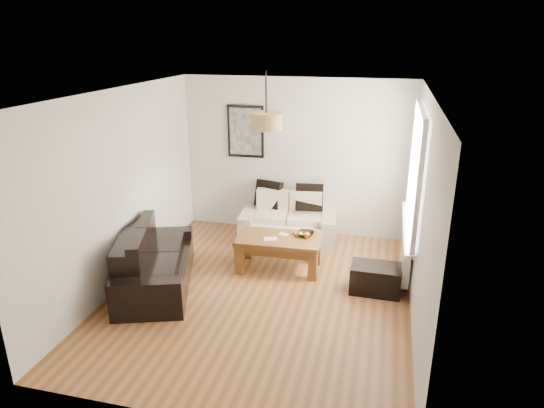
% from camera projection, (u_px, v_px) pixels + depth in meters
% --- Properties ---
extents(floor, '(4.50, 4.50, 0.00)m').
position_uv_depth(floor, '(261.00, 294.00, 6.29)').
color(floor, brown).
rests_on(floor, ground).
extents(ceiling, '(3.80, 4.50, 0.00)m').
position_uv_depth(ceiling, '(259.00, 93.00, 5.41)').
color(ceiling, white).
rests_on(ceiling, floor).
extents(wall_back, '(3.80, 0.04, 2.60)m').
position_uv_depth(wall_back, '(296.00, 157.00, 7.91)').
color(wall_back, silver).
rests_on(wall_back, floor).
extents(wall_front, '(3.80, 0.04, 2.60)m').
position_uv_depth(wall_front, '(187.00, 291.00, 3.79)').
color(wall_front, silver).
rests_on(wall_front, floor).
extents(wall_left, '(0.04, 4.50, 2.60)m').
position_uv_depth(wall_left, '(121.00, 189.00, 6.28)').
color(wall_left, silver).
rests_on(wall_left, floor).
extents(wall_right, '(0.04, 4.50, 2.60)m').
position_uv_depth(wall_right, '(421.00, 214.00, 5.42)').
color(wall_right, silver).
rests_on(wall_right, floor).
extents(window_bay, '(0.14, 1.90, 1.60)m').
position_uv_depth(window_bay, '(418.00, 170.00, 6.06)').
color(window_bay, white).
rests_on(window_bay, wall_right).
extents(radiator, '(0.10, 0.90, 0.52)m').
position_uv_depth(radiator, '(405.00, 256.00, 6.48)').
color(radiator, white).
rests_on(radiator, wall_right).
extents(poster, '(0.62, 0.04, 0.87)m').
position_uv_depth(poster, '(246.00, 131.00, 7.94)').
color(poster, black).
rests_on(poster, wall_back).
extents(pendant_shade, '(0.40, 0.40, 0.20)m').
position_uv_depth(pendant_shade, '(266.00, 121.00, 5.81)').
color(pendant_shade, tan).
rests_on(pendant_shade, ceiling).
extents(loveseat_cream, '(1.62, 0.99, 0.77)m').
position_uv_depth(loveseat_cream, '(288.00, 219.00, 7.79)').
color(loveseat_cream, beige).
rests_on(loveseat_cream, floor).
extents(sofa_leather, '(1.39, 1.96, 0.77)m').
position_uv_depth(sofa_leather, '(155.00, 260.00, 6.36)').
color(sofa_leather, black).
rests_on(sofa_leather, floor).
extents(coffee_table, '(1.22, 0.70, 0.49)m').
position_uv_depth(coffee_table, '(279.00, 253.00, 6.90)').
color(coffee_table, brown).
rests_on(coffee_table, floor).
extents(ottoman, '(0.66, 0.43, 0.37)m').
position_uv_depth(ottoman, '(375.00, 279.00, 6.29)').
color(ottoman, black).
rests_on(ottoman, floor).
extents(cushion_left, '(0.47, 0.26, 0.45)m').
position_uv_depth(cushion_left, '(269.00, 194.00, 7.93)').
color(cushion_left, black).
rests_on(cushion_left, loveseat_cream).
extents(cushion_right, '(0.46, 0.20, 0.45)m').
position_uv_depth(cushion_right, '(309.00, 197.00, 7.78)').
color(cushion_right, black).
rests_on(cushion_right, loveseat_cream).
extents(fruit_bowl, '(0.26, 0.26, 0.06)m').
position_uv_depth(fruit_bowl, '(306.00, 234.00, 6.85)').
color(fruit_bowl, black).
rests_on(fruit_bowl, coffee_table).
extents(orange_a, '(0.08, 0.08, 0.07)m').
position_uv_depth(orange_a, '(300.00, 234.00, 6.82)').
color(orange_a, '#FFA115').
rests_on(orange_a, fruit_bowl).
extents(orange_b, '(0.09, 0.09, 0.09)m').
position_uv_depth(orange_b, '(307.00, 235.00, 6.79)').
color(orange_b, orange).
rests_on(orange_b, fruit_bowl).
extents(orange_c, '(0.07, 0.07, 0.07)m').
position_uv_depth(orange_c, '(295.00, 234.00, 6.84)').
color(orange_c, '#FF5515').
rests_on(orange_c, fruit_bowl).
extents(papers, '(0.21, 0.18, 0.01)m').
position_uv_depth(papers, '(271.00, 239.00, 6.76)').
color(papers, white).
rests_on(papers, coffee_table).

